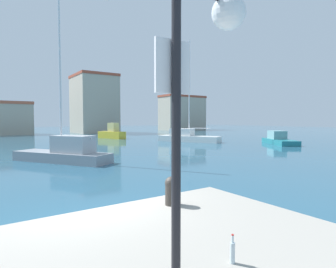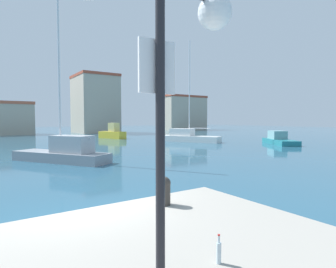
% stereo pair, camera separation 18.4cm
% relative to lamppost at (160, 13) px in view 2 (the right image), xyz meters
% --- Properties ---
extents(water, '(160.00, 160.00, 0.00)m').
position_rel_lamppost_xyz_m(water, '(15.19, 23.60, -3.67)').
color(water, '#285670').
rests_on(water, ground).
extents(lamppost, '(1.92, 0.40, 4.43)m').
position_rel_lamppost_xyz_m(lamppost, '(0.00, 0.00, 0.00)').
color(lamppost, black).
rests_on(lamppost, pier_quay).
extents(bottle, '(0.06, 0.06, 0.35)m').
position_rel_lamppost_xyz_m(bottle, '(0.74, -0.12, -2.65)').
color(bottle, silver).
rests_on(bottle, pier_quay).
extents(mooring_bollard, '(0.27, 0.27, 0.57)m').
position_rel_lamppost_xyz_m(mooring_bollard, '(1.44, 2.14, -2.48)').
color(mooring_bollard, '#38332D').
rests_on(mooring_bollard, pier_quay).
extents(sailboat_grey_outer_mooring, '(4.87, 6.34, 10.63)m').
position_rel_lamppost_xyz_m(sailboat_grey_outer_mooring, '(2.61, 15.03, -3.02)').
color(sailboat_grey_outer_mooring, gray).
rests_on(sailboat_grey_outer_mooring, water).
extents(motorboat_yellow_mid_harbor, '(2.70, 4.27, 2.13)m').
position_rel_lamppost_xyz_m(motorboat_yellow_mid_harbor, '(13.29, 33.13, -2.96)').
color(motorboat_yellow_mid_harbor, gold).
rests_on(motorboat_yellow_mid_harbor, water).
extents(motorboat_teal_center_channel, '(4.59, 5.60, 1.37)m').
position_rel_lamppost_xyz_m(motorboat_teal_center_channel, '(24.53, 15.26, -3.20)').
color(motorboat_teal_center_channel, '#1E707A').
rests_on(motorboat_teal_center_channel, water).
extents(sailboat_white_distant_north, '(5.10, 7.27, 11.58)m').
position_rel_lamppost_xyz_m(sailboat_white_distant_north, '(18.36, 23.06, -3.06)').
color(sailboat_white_distant_north, white).
rests_on(sailboat_white_distant_north, water).
extents(yacht_club, '(8.69, 5.98, 5.62)m').
position_rel_lamppost_xyz_m(yacht_club, '(1.85, 52.20, -0.85)').
color(yacht_club, '#B2A893').
rests_on(yacht_club, ground).
extents(waterfront_apartments, '(7.23, 8.94, 11.17)m').
position_rel_lamppost_xyz_m(waterfront_apartments, '(17.01, 50.56, 1.93)').
color(waterfront_apartments, '#B2A893').
rests_on(waterfront_apartments, ground).
extents(warehouse_block, '(11.20, 5.52, 8.50)m').
position_rel_lamppost_xyz_m(warehouse_block, '(40.47, 53.09, 0.59)').
color(warehouse_block, '#B2A893').
rests_on(warehouse_block, ground).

